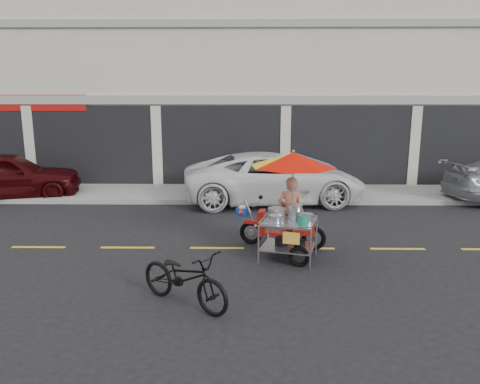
{
  "coord_description": "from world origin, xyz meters",
  "views": [
    {
      "loc": [
        -1.35,
        -9.87,
        3.46
      ],
      "look_at": [
        -1.5,
        0.6,
        1.15
      ],
      "focal_mm": 35.0,
      "sensor_mm": 36.0,
      "label": 1
    }
  ],
  "objects_px": {
    "near_bicycle": "(184,278)",
    "food_vendor_rig": "(291,189)",
    "white_pickup": "(274,178)",
    "maroon_sedan": "(6,176)"
  },
  "relations": [
    {
      "from": "maroon_sedan",
      "to": "food_vendor_rig",
      "type": "relative_size",
      "value": 1.96
    },
    {
      "from": "maroon_sedan",
      "to": "white_pickup",
      "type": "distance_m",
      "value": 8.54
    },
    {
      "from": "near_bicycle",
      "to": "food_vendor_rig",
      "type": "height_order",
      "value": "food_vendor_rig"
    },
    {
      "from": "near_bicycle",
      "to": "food_vendor_rig",
      "type": "bearing_deg",
      "value": -1.87
    },
    {
      "from": "white_pickup",
      "to": "near_bicycle",
      "type": "height_order",
      "value": "white_pickup"
    },
    {
      "from": "near_bicycle",
      "to": "food_vendor_rig",
      "type": "xyz_separation_m",
      "value": [
        1.92,
        2.44,
        0.95
      ]
    },
    {
      "from": "maroon_sedan",
      "to": "near_bicycle",
      "type": "height_order",
      "value": "maroon_sedan"
    },
    {
      "from": "white_pickup",
      "to": "food_vendor_rig",
      "type": "height_order",
      "value": "food_vendor_rig"
    },
    {
      "from": "white_pickup",
      "to": "near_bicycle",
      "type": "bearing_deg",
      "value": 159.84
    },
    {
      "from": "maroon_sedan",
      "to": "near_bicycle",
      "type": "bearing_deg",
      "value": -154.07
    }
  ]
}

